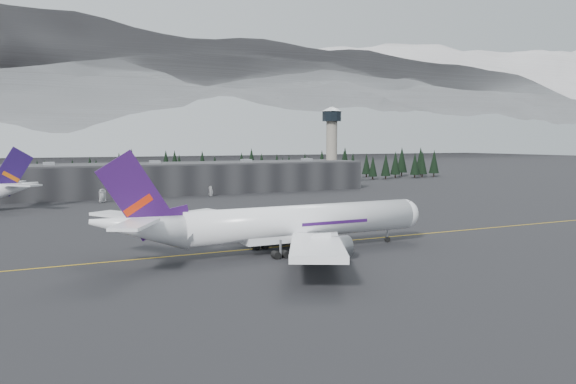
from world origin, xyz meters
name	(u,v)px	position (x,y,z in m)	size (l,w,h in m)	color
ground	(328,241)	(0.00, 0.00, 0.00)	(1400.00, 1400.00, 0.00)	black
taxiline	(332,242)	(0.00, -2.00, 0.01)	(400.00, 0.40, 0.02)	gold
terminal	(179,178)	(0.00, 125.00, 6.30)	(160.00, 30.00, 12.60)	black
control_tower	(332,137)	(75.00, 128.00, 23.41)	(10.00, 10.00, 37.70)	gray
treeline	(159,171)	(0.00, 162.00, 7.50)	(360.00, 20.00, 15.00)	black
mountain_ridge	(55,153)	(0.00, 1000.00, 0.00)	(4400.00, 900.00, 420.00)	white
jet_main	(276,224)	(-15.70, -7.55, 5.70)	(68.72, 63.45, 20.21)	white
gse_vehicle_a	(102,201)	(-34.17, 100.10, 0.69)	(2.27, 4.93, 1.37)	white
gse_vehicle_b	(211,194)	(7.61, 105.84, 0.69)	(1.63, 4.06, 1.38)	silver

